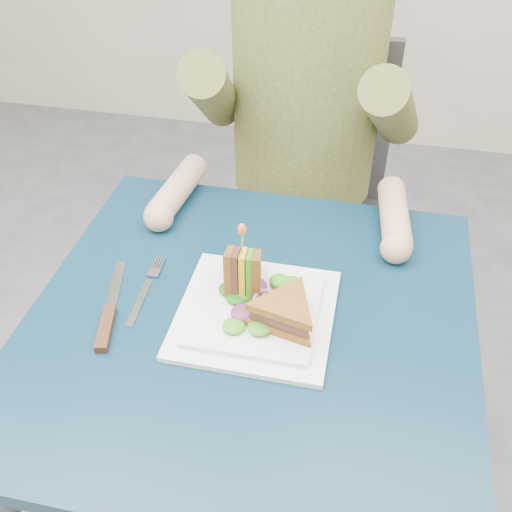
% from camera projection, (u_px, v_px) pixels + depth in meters
% --- Properties ---
extents(table, '(0.75, 0.75, 0.73)m').
position_uv_depth(table, '(250.00, 349.00, 1.06)').
color(table, '#082030').
rests_on(table, ground).
extents(chair, '(0.42, 0.40, 0.93)m').
position_uv_depth(chair, '(305.00, 188.00, 1.65)').
color(chair, '#47474C').
rests_on(chair, ground).
extents(diner, '(0.54, 0.59, 0.74)m').
position_uv_depth(diner, '(307.00, 75.00, 1.33)').
color(diner, '#525727').
rests_on(diner, chair).
extents(plate, '(0.26, 0.26, 0.02)m').
position_uv_depth(plate, '(256.00, 312.00, 1.01)').
color(plate, white).
rests_on(plate, table).
extents(sandwich_flat, '(0.16, 0.16, 0.05)m').
position_uv_depth(sandwich_flat, '(286.00, 312.00, 0.96)').
color(sandwich_flat, brown).
rests_on(sandwich_flat, plate).
extents(sandwich_upright, '(0.08, 0.14, 0.14)m').
position_uv_depth(sandwich_upright, '(243.00, 272.00, 1.02)').
color(sandwich_upright, brown).
rests_on(sandwich_upright, plate).
extents(fork, '(0.02, 0.18, 0.01)m').
position_uv_depth(fork, '(145.00, 292.00, 1.05)').
color(fork, silver).
rests_on(fork, table).
extents(knife, '(0.07, 0.22, 0.02)m').
position_uv_depth(knife, '(108.00, 320.00, 1.00)').
color(knife, silver).
rests_on(knife, table).
extents(toothpick, '(0.01, 0.01, 0.06)m').
position_uv_depth(toothpick, '(242.00, 243.00, 0.98)').
color(toothpick, tan).
rests_on(toothpick, sandwich_upright).
extents(toothpick_frill, '(0.01, 0.01, 0.02)m').
position_uv_depth(toothpick_frill, '(242.00, 229.00, 0.96)').
color(toothpick_frill, orange).
rests_on(toothpick_frill, sandwich_upright).
extents(lettuce_spill, '(0.15, 0.13, 0.02)m').
position_uv_depth(lettuce_spill, '(260.00, 300.00, 1.00)').
color(lettuce_spill, '#337A14').
rests_on(lettuce_spill, plate).
extents(onion_ring, '(0.04, 0.04, 0.02)m').
position_uv_depth(onion_ring, '(265.00, 300.00, 0.99)').
color(onion_ring, '#9E4C7A').
rests_on(onion_ring, plate).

